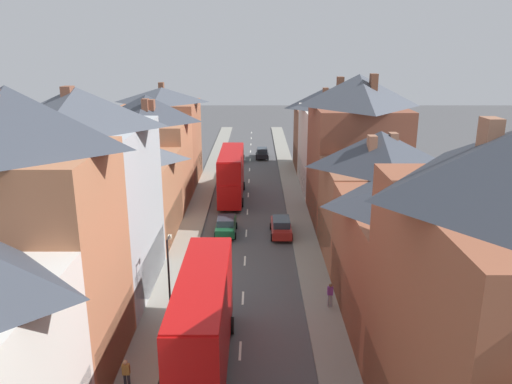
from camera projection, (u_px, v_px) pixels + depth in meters
The scene contains 14 objects.
pavement_left at pixel (201, 205), 52.53m from camera, with size 2.20×104.00×0.14m, color gray.
pavement_right at pixel (298, 205), 52.49m from camera, with size 2.20×104.00×0.14m, color gray.
centre_line_dashes at pixel (249, 212), 50.61m from camera, with size 0.14×97.80×0.01m.
terrace_row_left at pixel (93, 205), 33.40m from camera, with size 8.00×63.75×14.55m.
terrace_row_right at pixel (385, 194), 36.51m from camera, with size 8.00×71.07×13.88m.
double_decker_bus_lead at pixel (205, 320), 25.30m from camera, with size 2.74×10.80×5.30m.
double_decker_bus_mid_street at pixel (233, 174), 54.23m from camera, with size 2.74×10.80×5.30m.
car_near_blue at pixel (283, 227), 44.12m from camera, with size 1.90×4.53×1.63m.
car_near_silver at pixel (240, 155), 72.90m from camera, with size 1.90×4.01×1.61m.
car_parked_left_a at pixel (228, 225), 44.39m from camera, with size 1.90×4.15×1.64m.
car_parked_right_a at pixel (264, 153), 74.51m from camera, with size 1.90×4.36×1.59m.
pedestrian_near_right at pixel (128, 373), 24.08m from camera, with size 0.36×0.22×1.61m.
pedestrian_mid_left at pixel (332, 294), 31.71m from camera, with size 0.36×0.22×1.61m.
street_lamp at pixel (171, 274), 29.42m from camera, with size 0.20×1.12×5.50m.
Camera 1 is at (0.88, -11.98, 16.22)m, focal length 35.00 mm.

